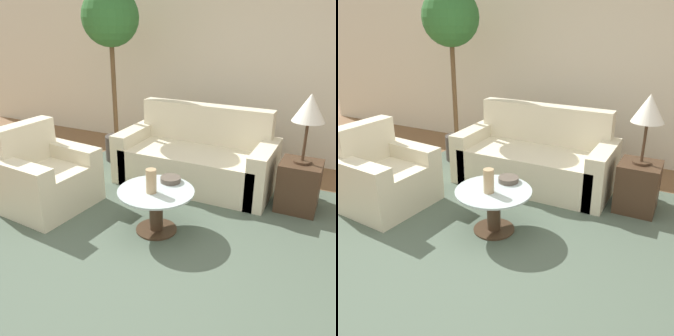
% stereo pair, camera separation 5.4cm
% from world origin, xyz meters
% --- Properties ---
extents(ground_plane, '(14.00, 14.00, 0.00)m').
position_xyz_m(ground_plane, '(0.00, 0.00, 0.00)').
color(ground_plane, brown).
extents(wall_back, '(10.00, 0.06, 2.60)m').
position_xyz_m(wall_back, '(0.00, 3.03, 1.30)').
color(wall_back, beige).
rests_on(wall_back, ground_plane).
extents(rug, '(3.48, 3.24, 0.01)m').
position_xyz_m(rug, '(-0.14, 0.63, 0.00)').
color(rug, '#4C5B4C').
rests_on(rug, ground_plane).
extents(sofa_main, '(1.83, 0.83, 0.91)m').
position_xyz_m(sofa_main, '(-0.22, 1.83, 0.30)').
color(sofa_main, beige).
rests_on(sofa_main, ground_plane).
extents(armchair, '(0.84, 0.93, 0.88)m').
position_xyz_m(armchair, '(-1.43, 0.57, 0.29)').
color(armchair, beige).
rests_on(armchair, ground_plane).
extents(coffee_table, '(0.71, 0.71, 0.42)m').
position_xyz_m(coffee_table, '(-0.14, 0.63, 0.27)').
color(coffee_table, '#422D1E').
rests_on(coffee_table, ground_plane).
extents(side_table, '(0.41, 0.41, 0.52)m').
position_xyz_m(side_table, '(0.98, 1.67, 0.26)').
color(side_table, '#422D1E').
rests_on(side_table, ground_plane).
extents(table_lamp, '(0.31, 0.31, 0.70)m').
position_xyz_m(table_lamp, '(0.98, 1.67, 1.07)').
color(table_lamp, '#422D1E').
rests_on(table_lamp, side_table).
extents(potted_plant, '(0.71, 0.71, 2.23)m').
position_xyz_m(potted_plant, '(-1.50, 2.04, 1.71)').
color(potted_plant, '#3D3833').
rests_on(potted_plant, ground_plane).
extents(vase, '(0.10, 0.10, 0.22)m').
position_xyz_m(vase, '(-0.15, 0.57, 0.54)').
color(vase, tan).
rests_on(vase, coffee_table).
extents(bowl, '(0.20, 0.20, 0.05)m').
position_xyz_m(bowl, '(-0.10, 0.86, 0.45)').
color(bowl, brown).
rests_on(bowl, coffee_table).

